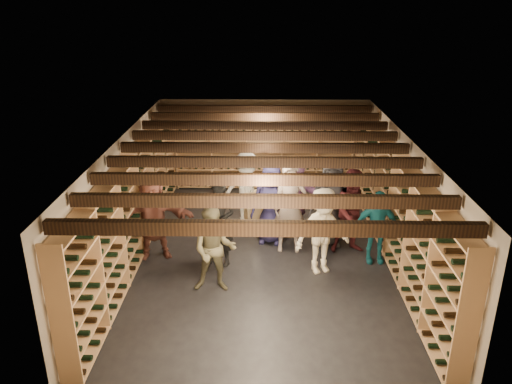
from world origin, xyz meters
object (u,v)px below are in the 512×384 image
Objects in this scene: crate_loose at (262,216)px; person_6 at (271,204)px; person_3 at (323,231)px; person_4 at (376,227)px; person_5 at (153,218)px; crate_stack_right at (287,217)px; person_10 at (271,193)px; person_8 at (354,212)px; person_1 at (219,223)px; person_7 at (290,208)px; person_2 at (214,250)px; person_9 at (247,191)px; crate_stack_left at (256,210)px; person_11 at (293,197)px; person_12 at (331,202)px.

person_6 reaches higher than crate_loose.
person_3 is 1.18m from person_4.
person_3 is at bearing -19.11° from person_5.
crate_stack_right is 0.70m from person_10.
person_5 is at bearing 178.08° from person_8.
person_7 is (1.39, 0.58, 0.06)m from person_1.
person_2 is 0.94× the size of person_10.
person_3 is (1.95, -0.28, -0.04)m from person_1.
crate_stack_right is at bearing -2.18° from person_9.
crate_stack_left is 0.97m from person_11.
person_2 is 2.17m from person_6.
person_5 is at bearing -146.03° from person_10.
person_6 is (-0.38, -0.69, 0.61)m from crate_stack_right.
person_7 is at bearing -35.59° from person_6.
person_1 is 1.04× the size of person_3.
person_1 is at bearing -118.48° from person_10.
person_9 is at bearing 146.79° from person_8.
person_6 is (0.19, -1.11, 0.78)m from crate_loose.
person_6 is (1.01, 1.93, 0.07)m from person_2.
person_3 is (1.95, 0.67, 0.04)m from person_2.
person_12 is at bearing 0.46° from person_5.
person_9 is (-0.92, 1.09, -0.06)m from person_7.
crate_stack_right is 0.33× the size of person_9.
person_10 is (-0.37, -0.00, 0.59)m from crate_stack_right.
person_3 is 0.98× the size of person_11.
person_4 is 2.99m from person_9.
crate_loose is at bearing 72.25° from crate_stack_left.
crate_stack_left is at bearing 75.96° from person_2.
crate_loose is 0.89m from person_10.
person_11 reaches higher than person_3.
crate_loose is at bearing 143.54° from person_11.
person_1 reaches higher than person_11.
person_11 is at bearing 138.09° from person_8.
crate_stack_right is 3.01m from person_2.
person_5 reaches higher than person_4.
person_2 is 0.95× the size of person_3.
person_10 is (1.02, 2.62, 0.05)m from person_2.
person_12 is (2.24, 1.85, 0.14)m from person_2.
person_3 reaches higher than crate_loose.
person_2 is 3.23m from person_4.
crate_stack_left is at bearing 144.38° from person_8.
crate_stack_left is at bearing -107.75° from crate_loose.
person_8 reaches higher than crate_stack_left.
person_9 is (-0.92, -0.00, 0.63)m from crate_stack_right.
crate_stack_left is 0.48× the size of person_8.
person_8 is 2.46m from person_9.
person_2 reaches higher than person_4.
crate_stack_right is 0.33× the size of person_1.
crate_stack_left is 2.73m from person_2.
crate_loose is 0.31× the size of person_2.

